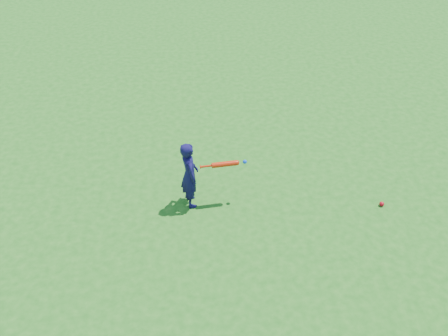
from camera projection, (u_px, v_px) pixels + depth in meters
name	position (u px, v px, depth m)	size (l,w,h in m)	color
ground	(229.00, 228.00, 7.00)	(80.00, 80.00, 0.00)	#1D6117
child	(190.00, 175.00, 7.10)	(0.39, 0.25, 1.06)	#130E42
ground_ball_red	(382.00, 204.00, 7.35)	(0.07, 0.07, 0.07)	red
bat_swing	(226.00, 164.00, 7.05)	(0.67, 0.14, 0.08)	red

